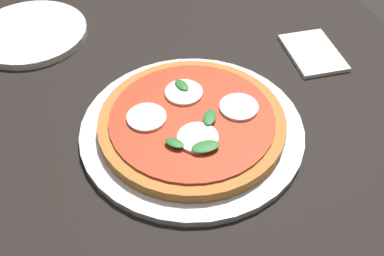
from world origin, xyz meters
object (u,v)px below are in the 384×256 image
at_px(napkin, 313,53).
at_px(pizza, 192,122).
at_px(serving_tray, 192,130).
at_px(plate_white, 30,33).
at_px(dining_table, 165,169).

bearing_deg(napkin, pizza, 112.53).
xyz_separation_m(serving_tray, napkin, (0.12, -0.28, -0.00)).
xyz_separation_m(serving_tray, pizza, (0.00, 0.00, 0.02)).
height_order(pizza, plate_white, pizza).
height_order(serving_tray, napkin, serving_tray).
relative_size(serving_tray, napkin, 2.71).
bearing_deg(napkin, plate_white, 64.45).
height_order(serving_tray, plate_white, plate_white).
bearing_deg(dining_table, napkin, -73.39).
bearing_deg(serving_tray, plate_white, 31.06).
distance_m(dining_table, pizza, 0.13).
distance_m(serving_tray, napkin, 0.31).
bearing_deg(plate_white, dining_table, -153.07).
distance_m(serving_tray, plate_white, 0.41).
bearing_deg(dining_table, pizza, -114.57).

